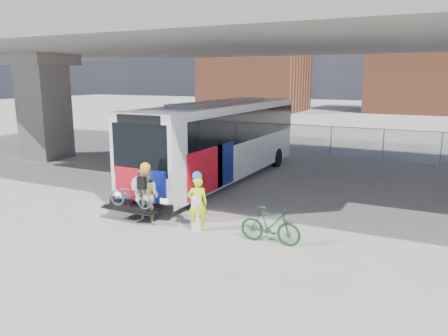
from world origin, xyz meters
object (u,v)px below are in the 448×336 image
Objects in this scene: cyclist_hivis at (197,202)px; bollard at (196,210)px; cyclist_tan at (146,195)px; bike_parked at (270,225)px; bus at (222,136)px.

bollard is at bearing -36.29° from cyclist_hivis.
cyclist_hivis is at bearing 4.94° from cyclist_tan.
bike_parked is at bearing 143.71° from cyclist_hivis.
bus is at bearing 35.50° from bike_parked.
bus is 10.59× the size of bollard.
cyclist_hivis is (0.05, 0.00, 0.26)m from bollard.
cyclist_tan is at bearing -84.55° from bus.
cyclist_hivis reaches higher than bike_parked.
bus is 6.91m from bollard.
cyclist_tan reaches higher than cyclist_hivis.
cyclist_tan is at bearing -171.95° from bollard.
bus is 6.87m from cyclist_hivis.
cyclist_tan is (-1.72, -0.24, 0.32)m from bollard.
cyclist_tan is 1.14× the size of bike_parked.
bus is 6.70m from cyclist_tan.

